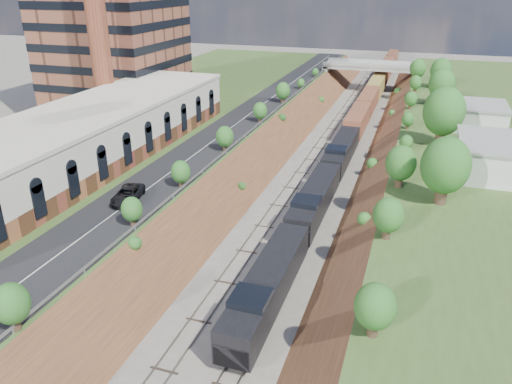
# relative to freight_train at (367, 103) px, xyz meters

# --- Properties ---
(platform_left) EXTENTS (44.00, 180.00, 5.00)m
(platform_left) POSITION_rel_freight_train_xyz_m (-35.60, -35.33, -0.15)
(platform_left) COLOR #3A5221
(platform_left) RESTS_ON ground
(embankment_left) EXTENTS (10.00, 180.00, 10.00)m
(embankment_left) POSITION_rel_freight_train_xyz_m (-13.60, -35.33, -2.65)
(embankment_left) COLOR brown
(embankment_left) RESTS_ON ground
(embankment_right) EXTENTS (10.00, 180.00, 10.00)m
(embankment_right) POSITION_rel_freight_train_xyz_m (8.40, -35.33, -2.65)
(embankment_right) COLOR brown
(embankment_right) RESTS_ON ground
(rail_left_track) EXTENTS (1.58, 180.00, 0.18)m
(rail_left_track) POSITION_rel_freight_train_xyz_m (-5.20, -35.33, -2.56)
(rail_left_track) COLOR gray
(rail_left_track) RESTS_ON ground
(rail_right_track) EXTENTS (1.58, 180.00, 0.18)m
(rail_right_track) POSITION_rel_freight_train_xyz_m (0.00, -35.33, -2.56)
(rail_right_track) COLOR gray
(rail_right_track) RESTS_ON ground
(road) EXTENTS (8.00, 180.00, 0.10)m
(road) POSITION_rel_freight_train_xyz_m (-18.10, -35.33, 2.40)
(road) COLOR black
(road) RESTS_ON platform_left
(guardrail) EXTENTS (0.10, 171.00, 0.70)m
(guardrail) POSITION_rel_freight_train_xyz_m (-14.00, -35.53, 2.90)
(guardrail) COLOR #99999E
(guardrail) RESTS_ON platform_left
(commercial_building) EXTENTS (14.30, 62.30, 7.00)m
(commercial_building) POSITION_rel_freight_train_xyz_m (-30.60, -57.33, 5.85)
(commercial_building) COLOR brown
(commercial_building) RESTS_ON platform_left
(overpass) EXTENTS (24.50, 8.30, 7.40)m
(overpass) POSITION_rel_freight_train_xyz_m (-2.60, 26.67, 2.26)
(overpass) COLOR gray
(overpass) RESTS_ON ground
(white_building_near) EXTENTS (9.00, 12.00, 4.00)m
(white_building_near) POSITION_rel_freight_train_xyz_m (20.90, -43.33, 4.35)
(white_building_near) COLOR silver
(white_building_near) RESTS_ON platform_right
(white_building_far) EXTENTS (8.00, 10.00, 3.60)m
(white_building_far) POSITION_rel_freight_train_xyz_m (20.40, -21.33, 4.15)
(white_building_far) COLOR silver
(white_building_far) RESTS_ON platform_right
(tree_right_large) EXTENTS (5.25, 5.25, 7.61)m
(tree_right_large) POSITION_rel_freight_train_xyz_m (14.40, -55.33, 6.73)
(tree_right_large) COLOR #473323
(tree_right_large) RESTS_ON platform_right
(tree_left_crest) EXTENTS (2.45, 2.45, 3.55)m
(tree_left_crest) POSITION_rel_freight_train_xyz_m (-14.40, -75.33, 4.39)
(tree_left_crest) COLOR #473323
(tree_left_crest) RESTS_ON platform_left
(freight_train) EXTENTS (3.12, 158.82, 4.65)m
(freight_train) POSITION_rel_freight_train_xyz_m (0.00, 0.00, 0.00)
(freight_train) COLOR black
(freight_train) RESTS_ON ground
(suv) EXTENTS (3.70, 5.94, 1.53)m
(suv) POSITION_rel_freight_train_xyz_m (-18.41, -65.88, 3.21)
(suv) COLOR black
(suv) RESTS_ON road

